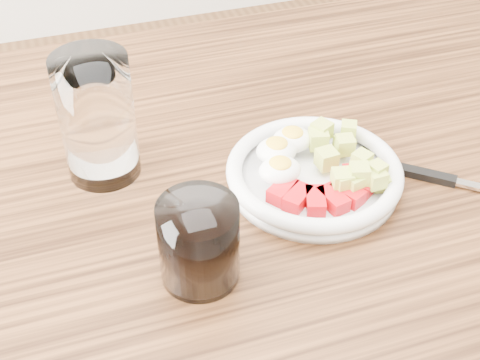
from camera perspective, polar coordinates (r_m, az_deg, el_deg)
name	(u,v)px	position (r m, az deg, el deg)	size (l,w,h in m)	color
dining_table	(250,264)	(0.83, 0.88, -7.18)	(1.50, 0.90, 0.77)	brown
bowl	(314,172)	(0.78, 6.32, 0.71)	(0.21, 0.21, 0.05)	white
fork	(437,178)	(0.82, 16.47, 0.20)	(0.17, 0.15, 0.01)	black
water_glass	(97,118)	(0.78, -12.09, 5.22)	(0.09, 0.09, 0.15)	white
coffee_glass	(199,243)	(0.65, -3.53, -5.37)	(0.08, 0.08, 0.09)	white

